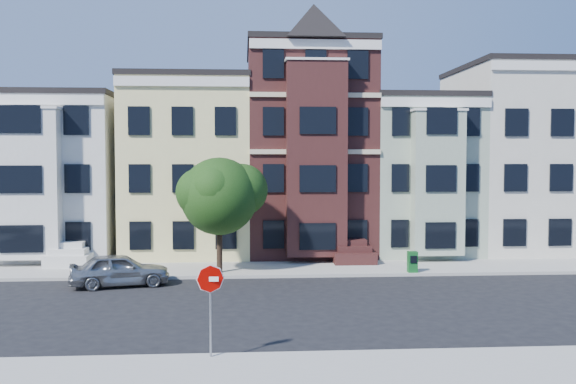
{
  "coord_description": "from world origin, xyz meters",
  "views": [
    {
      "loc": [
        -3.79,
        -23.94,
        5.64
      ],
      "look_at": [
        -1.91,
        3.56,
        4.2
      ],
      "focal_mm": 40.0,
      "sensor_mm": 36.0,
      "label": 1
    }
  ],
  "objects": [
    {
      "name": "near_sidewalk",
      "position": [
        0.0,
        -8.0,
        0.07
      ],
      "size": [
        60.0,
        4.0,
        0.15
      ],
      "primitive_type": "cube",
      "color": "#9E9B93",
      "rests_on": "ground"
    },
    {
      "name": "stop_sign",
      "position": [
        -4.73,
        -6.33,
        1.6
      ],
      "size": [
        0.8,
        0.17,
        2.9
      ],
      "primitive_type": null,
      "rotation": [
        0.0,
        0.0,
        -0.07
      ],
      "color": "#AE0400",
      "rests_on": "near_sidewalk"
    },
    {
      "name": "newspaper_box",
      "position": [
        4.31,
        6.3,
        0.65
      ],
      "size": [
        0.47,
        0.42,
        1.01
      ],
      "primitive_type": "cube",
      "rotation": [
        0.0,
        0.0,
        -0.04
      ],
      "color": "#176225",
      "rests_on": "far_sidewalk"
    },
    {
      "name": "house_yellow",
      "position": [
        -7.0,
        14.5,
        5.0
      ],
      "size": [
        7.0,
        9.0,
        10.0
      ],
      "primitive_type": "cube",
      "color": "#EDE094",
      "rests_on": "ground"
    },
    {
      "name": "parked_car",
      "position": [
        -9.29,
        4.55,
        0.73
      ],
      "size": [
        4.59,
        2.67,
        1.47
      ],
      "primitive_type": "imported",
      "rotation": [
        0.0,
        0.0,
        1.8
      ],
      "color": "#939699",
      "rests_on": "ground"
    },
    {
      "name": "house_cream",
      "position": [
        13.5,
        14.5,
        5.5
      ],
      "size": [
        8.0,
        9.0,
        11.0
      ],
      "primitive_type": "cube",
      "color": "beige",
      "rests_on": "ground"
    },
    {
      "name": "house_green",
      "position": [
        6.5,
        14.5,
        4.5
      ],
      "size": [
        6.0,
        9.0,
        9.0
      ],
      "primitive_type": "cube",
      "color": "#98A890",
      "rests_on": "ground"
    },
    {
      "name": "house_white",
      "position": [
        -15.0,
        14.5,
        4.5
      ],
      "size": [
        8.0,
        9.0,
        9.0
      ],
      "primitive_type": "cube",
      "color": "silver",
      "rests_on": "ground"
    },
    {
      "name": "house_brown",
      "position": [
        0.0,
        14.5,
        6.0
      ],
      "size": [
        7.0,
        9.0,
        12.0
      ],
      "primitive_type": "cube",
      "color": "#381917",
      "rests_on": "ground"
    },
    {
      "name": "far_sidewalk",
      "position": [
        0.0,
        8.0,
        0.07
      ],
      "size": [
        60.0,
        4.0,
        0.15
      ],
      "primitive_type": "cube",
      "color": "#9E9B93",
      "rests_on": "ground"
    },
    {
      "name": "street_tree",
      "position": [
        -4.99,
        6.91,
        3.57
      ],
      "size": [
        6.49,
        6.49,
        6.85
      ],
      "primitive_type": null,
      "rotation": [
        0.0,
        0.0,
        0.11
      ],
      "color": "#264C19",
      "rests_on": "far_sidewalk"
    },
    {
      "name": "ground",
      "position": [
        0.0,
        0.0,
        0.0
      ],
      "size": [
        120.0,
        120.0,
        0.0
      ],
      "primitive_type": "plane",
      "color": "black"
    }
  ]
}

